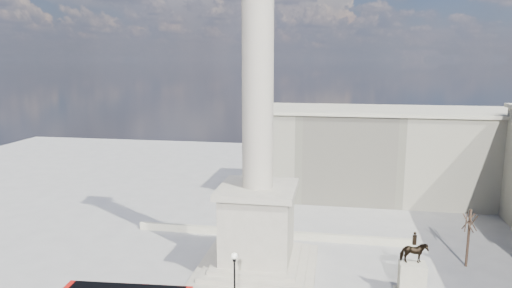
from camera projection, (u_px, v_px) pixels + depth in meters
name	position (u px, v px, depth m)	size (l,w,h in m)	color
nelsons_column	(258.00, 169.00, 53.27)	(14.00, 14.00, 49.85)	#ADA590
balustrade_wall	(270.00, 234.00, 66.17)	(40.00, 0.60, 1.10)	#B8B399
building_northeast	(395.00, 153.00, 84.62)	(51.00, 17.00, 16.60)	#B7B396
victorian_lamp	(235.00, 282.00, 44.15)	(0.62, 0.62, 7.25)	black
equestrian_statue	(412.00, 274.00, 49.45)	(3.49, 2.62, 7.40)	#B8B399
bare_tree_far	(470.00, 220.00, 55.93)	(1.91, 1.91, 7.78)	#332319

